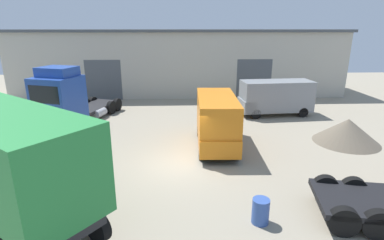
{
  "coord_description": "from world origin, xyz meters",
  "views": [
    {
      "loc": [
        0.01,
        -13.03,
        6.32
      ],
      "look_at": [
        0.65,
        2.21,
        1.6
      ],
      "focal_mm": 28.0,
      "sensor_mm": 36.0,
      "label": 1
    }
  ],
  "objects_px": {
    "delivery_van_grey": "(274,97)",
    "oil_drum": "(261,211)",
    "delivery_van_orange": "(217,121)",
    "gravel_pile": "(347,131)",
    "tractor_unit_blue": "(65,99)"
  },
  "relations": [
    {
      "from": "tractor_unit_blue",
      "to": "delivery_van_orange",
      "type": "bearing_deg",
      "value": 85.8
    },
    {
      "from": "delivery_van_orange",
      "to": "gravel_pile",
      "type": "bearing_deg",
      "value": 95.29
    },
    {
      "from": "delivery_van_grey",
      "to": "oil_drum",
      "type": "distance_m",
      "value": 13.72
    },
    {
      "from": "tractor_unit_blue",
      "to": "oil_drum",
      "type": "relative_size",
      "value": 8.21
    },
    {
      "from": "delivery_van_grey",
      "to": "gravel_pile",
      "type": "relative_size",
      "value": 1.49
    },
    {
      "from": "tractor_unit_blue",
      "to": "oil_drum",
      "type": "xyz_separation_m",
      "value": [
        10.08,
        -10.64,
        -1.44
      ]
    },
    {
      "from": "delivery_van_orange",
      "to": "gravel_pile",
      "type": "distance_m",
      "value": 7.6
    },
    {
      "from": "delivery_van_grey",
      "to": "oil_drum",
      "type": "bearing_deg",
      "value": 66.67
    },
    {
      "from": "delivery_van_orange",
      "to": "gravel_pile",
      "type": "height_order",
      "value": "delivery_van_orange"
    },
    {
      "from": "delivery_van_orange",
      "to": "oil_drum",
      "type": "height_order",
      "value": "delivery_van_orange"
    },
    {
      "from": "delivery_van_orange",
      "to": "delivery_van_grey",
      "type": "relative_size",
      "value": 0.95
    },
    {
      "from": "delivery_van_grey",
      "to": "tractor_unit_blue",
      "type": "bearing_deg",
      "value": 4.45
    },
    {
      "from": "delivery_van_grey",
      "to": "gravel_pile",
      "type": "bearing_deg",
      "value": 108.49
    },
    {
      "from": "tractor_unit_blue",
      "to": "gravel_pile",
      "type": "bearing_deg",
      "value": 96.84
    },
    {
      "from": "gravel_pile",
      "to": "oil_drum",
      "type": "bearing_deg",
      "value": -133.8
    }
  ]
}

